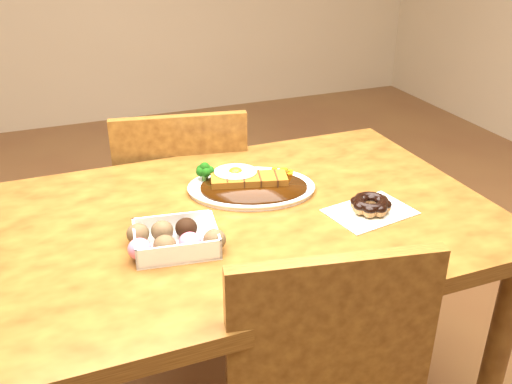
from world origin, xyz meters
name	(u,v)px	position (x,y,z in m)	size (l,w,h in m)	color
table	(244,249)	(0.00, 0.00, 0.65)	(1.20, 0.80, 0.75)	#4F2A0F
chair_far	(182,214)	(-0.02, 0.54, 0.48)	(0.49, 0.49, 0.87)	#4F2A0F
katsu_curry_plate	(249,184)	(0.06, 0.11, 0.77)	(0.38, 0.32, 0.06)	white
donut_box	(174,238)	(-0.19, -0.09, 0.78)	(0.20, 0.16, 0.05)	white
pon_de_ring	(371,205)	(0.29, -0.11, 0.77)	(0.22, 0.17, 0.04)	silver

